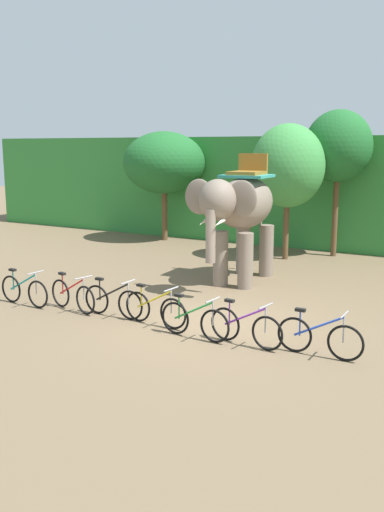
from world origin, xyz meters
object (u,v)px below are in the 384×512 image
Objects in this scene: bike_yellow at (155,309)px; bike_teal at (24,290)px; tree_center_right at (164,163)px; bike_red at (73,295)px; tree_left at (288,166)px; bike_green at (194,321)px; bike_purple at (246,327)px; bike_blue at (319,337)px; elephant at (241,209)px; bike_black at (113,301)px; tree_right at (338,147)px.

bike_teal is at bearing -175.50° from bike_yellow.
bike_teal is (2.48, -10.43, -2.92)m from tree_center_right.
bike_yellow is (2.41, 0.05, 0.00)m from bike_red.
bike_green is (1.46, -9.09, -2.92)m from tree_left.
tree_center_right is 13.20m from bike_green.
bike_red is 4.74m from bike_purple.
bike_blue is at bearing 5.27° from bike_purple.
tree_center_right is 13.75m from bike_purple.
elephant is 5.47m from bike_green.
bike_yellow and bike_green have the same top height.
bike_red is at bearing -179.96° from bike_blue.
bike_black is (-0.97, -8.72, -2.92)m from tree_left.
bike_teal and bike_blue have the same top height.
bike_yellow is at bearing 179.35° from bike_blue.
tree_left is 2.79× the size of bike_yellow.
bike_red is (-2.30, -4.71, -1.82)m from elephant.
tree_right is 3.09× the size of bike_black.
bike_black and bike_green have the same top height.
elephant reaches higher than bike_yellow.
bike_yellow is 2.34m from bike_purple.
elephant is 5.72m from bike_purple.
elephant is at bearing 129.82° from bike_blue.
bike_red is at bearing -178.86° from bike_yellow.
bike_red is 0.99× the size of bike_purple.
tree_right is 11.14m from bike_green.
bike_teal is (-4.88, -10.51, -3.59)m from tree_right.
tree_left is 0.90× the size of tree_right.
elephant reaches higher than bike_red.
bike_red and bike_purple have the same top height.
tree_right reaches higher than elephant.
bike_yellow is at bearing 164.98° from bike_green.
elephant is at bearing 116.67° from bike_purple.
elephant is 2.45× the size of bike_yellow.
bike_blue is (4.07, -8.81, -2.92)m from tree_left.
tree_left is at bearing 68.58° from bike_teal.
elephant is at bearing 63.93° from bike_red.
bike_purple and bike_blue have the same top height.
bike_blue is at bearing 6.19° from bike_green.
bike_teal is at bearing -126.73° from elephant.
bike_teal is at bearing -76.61° from tree_center_right.
tree_center_right is 2.70× the size of bike_green.
tree_left reaches higher than tree_center_right.
bike_purple is at bearing -3.59° from bike_black.
elephant is 5.55m from bike_red.
elephant is (0.15, -4.10, -1.11)m from tree_left.
tree_center_right is 6.19m from tree_left.
tree_left is at bearing 114.82° from bike_blue.
tree_left is 4.25m from elephant.
bike_purple is (3.55, -0.22, 0.00)m from bike_black.
bike_yellow is 1.00× the size of bike_blue.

